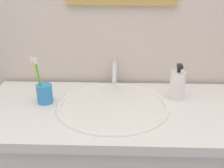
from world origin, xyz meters
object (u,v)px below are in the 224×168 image
Objects in this scene: toothbrush_green at (38,78)px; soap_dispenser at (176,85)px; toothbrush_yellow at (36,77)px; faucet at (113,73)px; toothbrush_cup at (44,94)px.

toothbrush_green reaches higher than soap_dispenser.
toothbrush_green is 0.61m from soap_dispenser.
toothbrush_green is 0.03m from toothbrush_yellow.
faucet is 1.96× the size of toothbrush_cup.
soap_dispenser is at bearing 7.30° from toothbrush_green.
soap_dispenser is (0.60, 0.08, -0.05)m from toothbrush_green.
toothbrush_yellow is (-0.02, 0.03, -0.00)m from toothbrush_green.
soap_dispenser is at bearing -27.68° from faucet.
soap_dispenser is at bearing 5.70° from toothbrush_cup.
toothbrush_green is 1.23× the size of soap_dispenser.
toothbrush_yellow is at bearing 119.77° from toothbrush_green.
toothbrush_yellow reaches higher than toothbrush_cup.
faucet is at bearing 34.89° from toothbrush_cup.
toothbrush_yellow is (-0.03, 0.01, 0.08)m from toothbrush_cup.
toothbrush_green is 1.03× the size of toothbrush_yellow.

